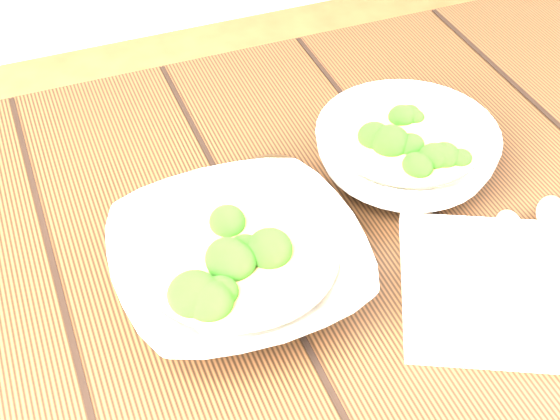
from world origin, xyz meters
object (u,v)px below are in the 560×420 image
object	(u,v)px
trivet	(273,185)
napkin	(520,289)
table	(284,335)
soup_bowl_front	(239,263)
soup_bowl_back	(405,152)

from	to	relation	value
trivet	napkin	xyz separation A→B (m)	(0.17, -0.23, -0.01)
table	soup_bowl_front	bearing A→B (deg)	-166.86
soup_bowl_front	soup_bowl_back	world-z (taller)	soup_bowl_back
soup_bowl_back	trivet	xyz separation A→B (m)	(-0.15, 0.03, -0.02)
table	trivet	world-z (taller)	trivet
napkin	table	bearing A→B (deg)	174.59
soup_bowl_front	trivet	size ratio (longest dim) A/B	2.55
soup_bowl_front	soup_bowl_back	size ratio (longest dim) A/B	0.92
soup_bowl_front	napkin	bearing A→B (deg)	-23.83
soup_bowl_back	trivet	world-z (taller)	soup_bowl_back
table	soup_bowl_back	xyz separation A→B (m)	(0.18, 0.08, 0.15)
soup_bowl_back	napkin	world-z (taller)	soup_bowl_back
table	napkin	xyz separation A→B (m)	(0.20, -0.12, 0.13)
soup_bowl_front	soup_bowl_back	distance (m)	0.25
table	soup_bowl_back	distance (m)	0.25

